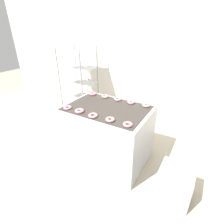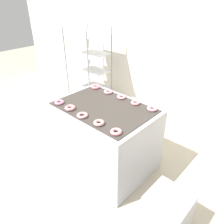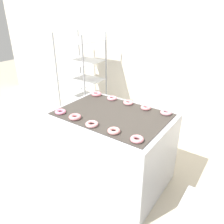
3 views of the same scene
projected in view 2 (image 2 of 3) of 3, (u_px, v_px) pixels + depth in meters
The scene contains 15 objects.
ground_plane at pixel (64, 191), 2.55m from camera, with size 14.00×14.00×0.00m, color #B2A893.
wall_back at pixel (171, 40), 3.22m from camera, with size 8.00×0.05×2.80m.
fryer_machine at pixel (104, 136), 2.77m from camera, with size 1.22×0.86×0.85m.
baking_rack_cart at pixel (89, 71), 3.88m from camera, with size 0.60×0.57×1.52m.
glaze_bin at pixel (167, 211), 2.08m from camera, with size 0.38×0.36×0.42m.
donut_near_leftmost at pixel (59, 102), 2.63m from camera, with size 0.11×0.11×0.03m, color pink.
donut_near_left at pixel (70, 108), 2.50m from camera, with size 0.12×0.12×0.04m, color #D38187.
donut_near_center at pixel (82, 115), 2.36m from camera, with size 0.12×0.12×0.03m, color pink.
donut_near_right at pixel (99, 123), 2.22m from camera, with size 0.11×0.11×0.03m, color #D38A89.
donut_near_rightmost at pixel (116, 132), 2.09m from camera, with size 0.11×0.11×0.03m, color pink.
donut_far_leftmost at pixel (96, 87), 3.03m from camera, with size 0.13×0.13×0.04m, color pink.
donut_far_left at pixel (108, 92), 2.89m from camera, with size 0.12×0.12×0.03m, color pink.
donut_far_center at pixel (121, 97), 2.76m from camera, with size 0.12×0.12×0.03m, color pink.
donut_far_right at pixel (135, 103), 2.62m from camera, with size 0.11×0.11×0.03m, color #D7888E.
donut_far_rightmost at pixel (152, 109), 2.49m from camera, with size 0.12×0.12×0.04m, color #D2939F.
Camera 2 is at (1.60, -0.92, 2.06)m, focal length 35.00 mm.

